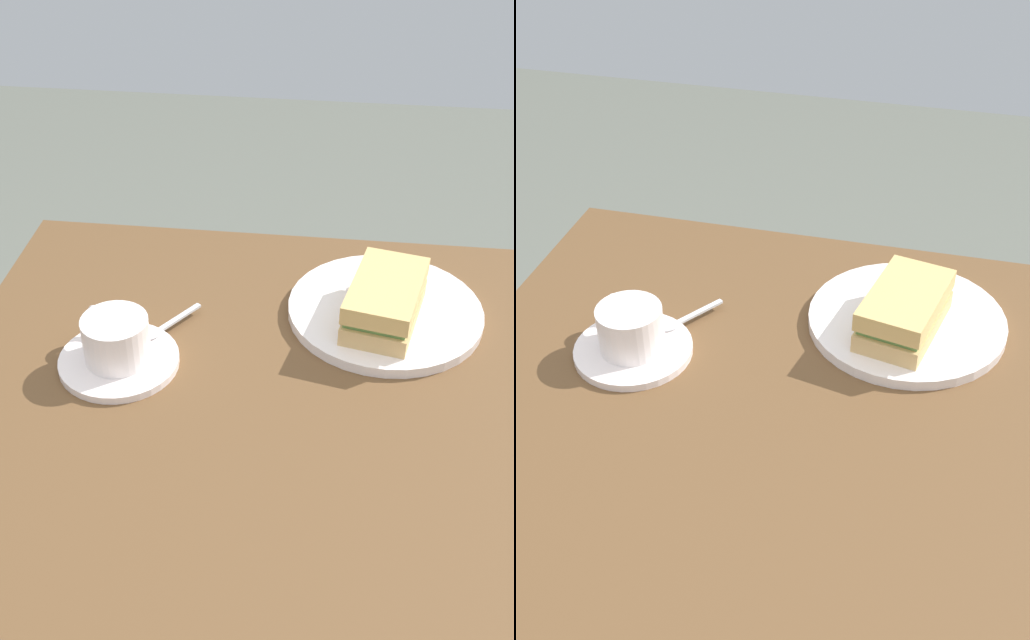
{
  "view_description": "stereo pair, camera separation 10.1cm",
  "coord_description": "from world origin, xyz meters",
  "views": [
    {
      "loc": [
        -0.43,
        -0.01,
        1.37
      ],
      "look_at": [
        0.37,
        0.08,
        0.76
      ],
      "focal_mm": 45.42,
      "sensor_mm": 36.0,
      "label": 1
    },
    {
      "loc": [
        -0.41,
        -0.11,
        1.37
      ],
      "look_at": [
        0.37,
        0.08,
        0.76
      ],
      "focal_mm": 45.42,
      "sensor_mm": 36.0,
      "label": 2
    }
  ],
  "objects": [
    {
      "name": "sandwich_front",
      "position": [
        0.42,
        -0.08,
        0.77
      ],
      "size": [
        0.16,
        0.11,
        0.06
      ],
      "color": "tan",
      "rests_on": "sandwich_plate"
    },
    {
      "name": "spoon",
      "position": [
        0.37,
        0.2,
        0.74
      ],
      "size": [
        0.09,
        0.06,
        0.01
      ],
      "color": "silver",
      "rests_on": "coffee_saucer"
    },
    {
      "name": "coffee_saucer",
      "position": [
        0.3,
        0.25,
        0.74
      ],
      "size": [
        0.15,
        0.15,
        0.01
      ],
      "primitive_type": "cylinder",
      "color": "white",
      "rests_on": "dining_table"
    },
    {
      "name": "sandwich_plate",
      "position": [
        0.44,
        -0.08,
        0.74
      ],
      "size": [
        0.26,
        0.26,
        0.01
      ],
      "primitive_type": "cylinder",
      "color": "white",
      "rests_on": "dining_table"
    },
    {
      "name": "coffee_cup",
      "position": [
        0.31,
        0.25,
        0.77
      ],
      "size": [
        0.09,
        0.09,
        0.06
      ],
      "color": "white",
      "rests_on": "coffee_saucer"
    }
  ]
}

